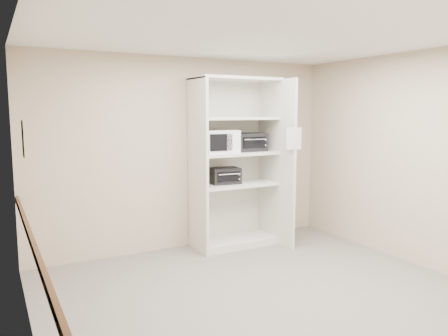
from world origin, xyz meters
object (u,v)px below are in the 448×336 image
toaster_oven_upper (249,142)px  toaster_oven_lower (225,176)px  shelving_unit (238,168)px  microwave (217,141)px

toaster_oven_upper → toaster_oven_lower: 0.61m
toaster_oven_upper → toaster_oven_lower: bearing=-177.8°
shelving_unit → toaster_oven_lower: bearing=172.5°
shelving_unit → microwave: shelving_unit is taller
toaster_oven_upper → shelving_unit: bearing=-170.4°
shelving_unit → toaster_oven_lower: shelving_unit is taller
microwave → toaster_oven_upper: bearing=6.9°
microwave → toaster_oven_lower: size_ratio=1.30×
microwave → shelving_unit: bearing=4.6°
microwave → toaster_oven_upper: (0.53, 0.03, -0.03)m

